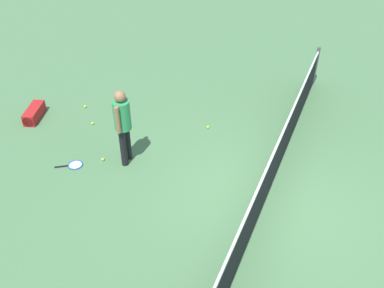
{
  "coord_description": "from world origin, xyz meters",
  "views": [
    {
      "loc": [
        5.89,
        1.01,
        5.71
      ],
      "look_at": [
        -0.01,
        -1.5,
        0.9
      ],
      "focal_mm": 39.72,
      "sensor_mm": 36.0,
      "label": 1
    }
  ],
  "objects_px": {
    "tennis_ball_midcourt": "(208,127)",
    "equipment_bag": "(34,114)",
    "tennis_ball_stray_right": "(103,159)",
    "tennis_ball_by_net": "(93,123)",
    "tennis_ball_baseline": "(85,107)",
    "player_near_side": "(123,122)",
    "tennis_racket_near_player": "(74,165)"
  },
  "relations": [
    {
      "from": "player_near_side",
      "to": "tennis_ball_midcourt",
      "type": "distance_m",
      "value": 2.35
    },
    {
      "from": "tennis_racket_near_player",
      "to": "tennis_ball_by_net",
      "type": "distance_m",
      "value": 1.54
    },
    {
      "from": "player_near_side",
      "to": "tennis_ball_midcourt",
      "type": "xyz_separation_m",
      "value": [
        -1.81,
        1.14,
        -0.98
      ]
    },
    {
      "from": "tennis_ball_midcourt",
      "to": "player_near_side",
      "type": "bearing_deg",
      "value": -32.06
    },
    {
      "from": "player_near_side",
      "to": "tennis_ball_by_net",
      "type": "xyz_separation_m",
      "value": [
        -0.88,
        -1.46,
        -0.98
      ]
    },
    {
      "from": "tennis_ball_baseline",
      "to": "tennis_ball_stray_right",
      "type": "height_order",
      "value": "same"
    },
    {
      "from": "tennis_ball_midcourt",
      "to": "tennis_ball_stray_right",
      "type": "distance_m",
      "value": 2.58
    },
    {
      "from": "equipment_bag",
      "to": "tennis_ball_baseline",
      "type": "bearing_deg",
      "value": 137.52
    },
    {
      "from": "tennis_ball_by_net",
      "to": "tennis_ball_baseline",
      "type": "xyz_separation_m",
      "value": [
        -0.57,
        -0.6,
        0.0
      ]
    },
    {
      "from": "tennis_ball_midcourt",
      "to": "tennis_ball_stray_right",
      "type": "xyz_separation_m",
      "value": [
        2.0,
        -1.62,
        0.0
      ]
    },
    {
      "from": "tennis_ball_stray_right",
      "to": "equipment_bag",
      "type": "height_order",
      "value": "equipment_bag"
    },
    {
      "from": "tennis_ball_midcourt",
      "to": "tennis_ball_baseline",
      "type": "bearing_deg",
      "value": -83.47
    },
    {
      "from": "tennis_racket_near_player",
      "to": "tennis_ball_by_net",
      "type": "relative_size",
      "value": 8.75
    },
    {
      "from": "tennis_ball_midcourt",
      "to": "equipment_bag",
      "type": "relative_size",
      "value": 0.08
    },
    {
      "from": "tennis_ball_midcourt",
      "to": "tennis_ball_baseline",
      "type": "xyz_separation_m",
      "value": [
        0.37,
        -3.2,
        0.0
      ]
    },
    {
      "from": "player_near_side",
      "to": "tennis_ball_by_net",
      "type": "relative_size",
      "value": 25.76
    },
    {
      "from": "player_near_side",
      "to": "equipment_bag",
      "type": "distance_m",
      "value": 3.07
    },
    {
      "from": "player_near_side",
      "to": "tennis_ball_by_net",
      "type": "height_order",
      "value": "player_near_side"
    },
    {
      "from": "tennis_ball_by_net",
      "to": "tennis_ball_baseline",
      "type": "height_order",
      "value": "same"
    },
    {
      "from": "tennis_ball_stray_right",
      "to": "tennis_racket_near_player",
      "type": "bearing_deg",
      "value": -51.18
    },
    {
      "from": "tennis_racket_near_player",
      "to": "equipment_bag",
      "type": "relative_size",
      "value": 0.68
    },
    {
      "from": "equipment_bag",
      "to": "player_near_side",
      "type": "bearing_deg",
      "value": 79.49
    },
    {
      "from": "tennis_ball_by_net",
      "to": "tennis_ball_midcourt",
      "type": "xyz_separation_m",
      "value": [
        -0.93,
        2.59,
        0.0
      ]
    },
    {
      "from": "tennis_ball_baseline",
      "to": "equipment_bag",
      "type": "distance_m",
      "value": 1.24
    },
    {
      "from": "player_near_side",
      "to": "equipment_bag",
      "type": "bearing_deg",
      "value": -100.51
    },
    {
      "from": "tennis_ball_baseline",
      "to": "tennis_ball_stray_right",
      "type": "distance_m",
      "value": 2.27
    },
    {
      "from": "tennis_ball_baseline",
      "to": "equipment_bag",
      "type": "height_order",
      "value": "equipment_bag"
    },
    {
      "from": "tennis_ball_stray_right",
      "to": "tennis_ball_by_net",
      "type": "bearing_deg",
      "value": -137.69
    },
    {
      "from": "player_near_side",
      "to": "tennis_racket_near_player",
      "type": "bearing_deg",
      "value": -59.14
    },
    {
      "from": "tennis_ball_baseline",
      "to": "tennis_ball_by_net",
      "type": "bearing_deg",
      "value": 46.77
    },
    {
      "from": "tennis_ball_midcourt",
      "to": "tennis_ball_baseline",
      "type": "distance_m",
      "value": 3.22
    },
    {
      "from": "tennis_racket_near_player",
      "to": "tennis_ball_midcourt",
      "type": "bearing_deg",
      "value": 138.75
    }
  ]
}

